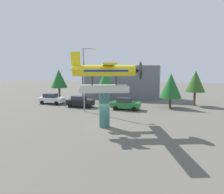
{
  "coord_description": "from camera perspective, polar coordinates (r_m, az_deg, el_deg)",
  "views": [
    {
      "loc": [
        6.26,
        -19.96,
        6.04
      ],
      "look_at": [
        0.0,
        3.0,
        2.72
      ],
      "focal_mm": 33.36,
      "sensor_mm": 36.0,
      "label": 1
    }
  ],
  "objects": [
    {
      "name": "tree_west",
      "position": [
        39.47,
        -14.34,
        4.88
      ],
      "size": [
        3.01,
        3.01,
        5.81
      ],
      "color": "brown",
      "rests_on": "ground"
    },
    {
      "name": "storefront_building",
      "position": [
        43.08,
        2.67,
        4.24
      ],
      "size": [
        15.23,
        5.81,
        6.54
      ],
      "primitive_type": "cube",
      "color": "slate",
      "rests_on": "ground"
    },
    {
      "name": "streetlight_primary",
      "position": [
        28.94,
        -7.41,
        5.83
      ],
      "size": [
        1.84,
        0.28,
        8.72
      ],
      "color": "gray",
      "rests_on": "ground"
    },
    {
      "name": "tree_east",
      "position": [
        35.67,
        -1.8,
        4.64
      ],
      "size": [
        3.31,
        3.31,
        5.85
      ],
      "color": "brown",
      "rests_on": "ground"
    },
    {
      "name": "car_mid_black",
      "position": [
        32.79,
        -8.77,
        -1.21
      ],
      "size": [
        4.2,
        2.02,
        1.76
      ],
      "color": "black",
      "rests_on": "ground"
    },
    {
      "name": "tree_far_east",
      "position": [
        35.89,
        21.89,
        4.01
      ],
      "size": [
        3.07,
        3.07,
        5.67
      ],
      "color": "brown",
      "rests_on": "ground"
    },
    {
      "name": "car_far_green",
      "position": [
        30.4,
        3.7,
        -1.85
      ],
      "size": [
        4.2,
        2.02,
        1.76
      ],
      "color": "#237A38",
      "rests_on": "ground"
    },
    {
      "name": "display_pedestal",
      "position": [
        21.34,
        -2.12,
        -3.49
      ],
      "size": [
        1.1,
        1.1,
        3.63
      ],
      "primitive_type": "cylinder",
      "color": "#386B66",
      "rests_on": "ground"
    },
    {
      "name": "floatplane_monument",
      "position": [
        20.93,
        -1.81,
        5.91
      ],
      "size": [
        7.2,
        10.23,
        4.0
      ],
      "rotation": [
        0.0,
        0.0,
        0.32
      ],
      "color": "silver",
      "rests_on": "display_pedestal"
    },
    {
      "name": "tree_center_back",
      "position": [
        32.86,
        15.8,
        3.01
      ],
      "size": [
        3.32,
        3.32,
        5.24
      ],
      "color": "brown",
      "rests_on": "ground"
    },
    {
      "name": "ground_plane",
      "position": [
        21.77,
        -2.1,
        -8.18
      ],
      "size": [
        140.0,
        140.0,
        0.0
      ],
      "primitive_type": "plane",
      "color": "#605B54"
    },
    {
      "name": "car_near_white",
      "position": [
        36.77,
        -16.25,
        -0.45
      ],
      "size": [
        4.2,
        2.02,
        1.76
      ],
      "color": "white",
      "rests_on": "ground"
    }
  ]
}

